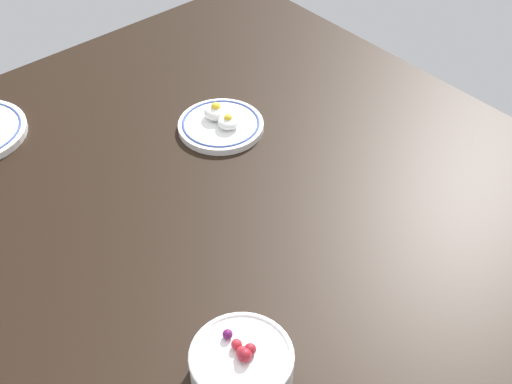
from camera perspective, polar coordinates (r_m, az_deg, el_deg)
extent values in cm
cube|color=black|center=(124.82, 0.00, -1.35)|extent=(137.66, 113.44, 4.00)
cylinder|color=white|center=(139.32, -2.95, 5.53)|extent=(17.41, 17.41, 1.39)
torus|color=#33478C|center=(138.90, -2.96, 5.76)|extent=(15.82, 15.82, 0.50)
ellipsoid|color=white|center=(137.09, -2.33, 5.83)|extent=(4.28, 4.28, 2.36)
sphere|color=yellow|center=(136.46, -2.34, 6.19)|extent=(1.71, 1.71, 1.71)
ellipsoid|color=white|center=(139.72, -3.34, 6.70)|extent=(5.00, 5.00, 2.75)
sphere|color=yellow|center=(139.00, -3.36, 7.11)|extent=(2.00, 2.00, 2.00)
cylinder|color=white|center=(98.26, -1.21, -14.30)|extent=(14.50, 14.50, 4.89)
torus|color=white|center=(96.22, -1.23, -13.51)|extent=(14.72, 14.72, 0.80)
sphere|color=maroon|center=(95.73, -0.49, -13.01)|extent=(1.73, 1.73, 1.73)
sphere|color=#B2232D|center=(95.55, -1.18, -13.21)|extent=(1.68, 1.68, 1.68)
sphere|color=#59144C|center=(97.39, -2.39, -11.79)|extent=(1.46, 1.46, 1.46)
sphere|color=maroon|center=(95.06, -0.94, -13.46)|extent=(2.01, 2.01, 2.01)
sphere|color=#B2232D|center=(96.34, -1.63, -12.60)|extent=(1.55, 1.55, 1.55)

